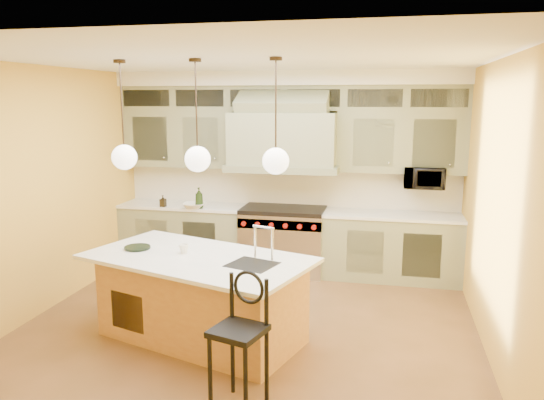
% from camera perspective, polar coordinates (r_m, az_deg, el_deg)
% --- Properties ---
extents(floor, '(5.00, 5.00, 0.00)m').
position_cam_1_polar(floor, '(6.00, -2.95, -13.97)').
color(floor, brown).
rests_on(floor, ground).
extents(ceiling, '(5.00, 5.00, 0.00)m').
position_cam_1_polar(ceiling, '(5.46, -3.26, 14.88)').
color(ceiling, white).
rests_on(ceiling, wall_back).
extents(wall_back, '(5.00, 0.00, 5.00)m').
position_cam_1_polar(wall_back, '(7.95, 1.75, 3.13)').
color(wall_back, gold).
rests_on(wall_back, ground).
extents(wall_front, '(5.00, 0.00, 5.00)m').
position_cam_1_polar(wall_front, '(3.29, -15.02, -8.38)').
color(wall_front, gold).
rests_on(wall_front, ground).
extents(wall_left, '(0.00, 5.00, 5.00)m').
position_cam_1_polar(wall_left, '(6.66, -24.29, 0.68)').
color(wall_left, gold).
rests_on(wall_left, ground).
extents(wall_right, '(0.00, 5.00, 5.00)m').
position_cam_1_polar(wall_right, '(5.45, 23.15, -1.31)').
color(wall_right, gold).
rests_on(wall_right, ground).
extents(back_cabinetry, '(5.00, 0.77, 2.90)m').
position_cam_1_polar(back_cabinetry, '(7.70, 1.38, 2.72)').
color(back_cabinetry, gray).
rests_on(back_cabinetry, floor).
extents(range, '(1.20, 0.74, 0.96)m').
position_cam_1_polar(range, '(7.80, 1.22, -4.25)').
color(range, silver).
rests_on(range, floor).
extents(kitchen_island, '(2.57, 1.87, 1.35)m').
position_cam_1_polar(kitchen_island, '(5.70, -7.59, -10.24)').
color(kitchen_island, '#A76F3B').
rests_on(kitchen_island, floor).
extents(counter_stool, '(0.49, 0.49, 1.13)m').
position_cam_1_polar(counter_stool, '(4.44, -3.43, -14.07)').
color(counter_stool, black).
rests_on(counter_stool, floor).
extents(microwave, '(0.54, 0.37, 0.30)m').
position_cam_1_polar(microwave, '(7.58, 16.03, 2.34)').
color(microwave, black).
rests_on(microwave, back_cabinetry).
extents(oil_bottle_a, '(0.12, 0.12, 0.31)m').
position_cam_1_polar(oil_bottle_a, '(7.78, -7.85, 0.21)').
color(oil_bottle_a, black).
rests_on(oil_bottle_a, back_cabinetry).
extents(oil_bottle_b, '(0.09, 0.09, 0.17)m').
position_cam_1_polar(oil_bottle_b, '(8.01, -11.65, -0.10)').
color(oil_bottle_b, black).
rests_on(oil_bottle_b, back_cabinetry).
extents(fruit_bowl, '(0.36, 0.36, 0.08)m').
position_cam_1_polar(fruit_bowl, '(7.83, -8.40, -0.59)').
color(fruit_bowl, white).
rests_on(fruit_bowl, back_cabinetry).
extents(cup, '(0.11, 0.11, 0.10)m').
position_cam_1_polar(cup, '(5.65, -9.48, -5.19)').
color(cup, white).
rests_on(cup, kitchen_island).
extents(pendant_left, '(0.26, 0.26, 1.11)m').
position_cam_1_polar(pendant_left, '(5.69, -15.61, 4.75)').
color(pendant_left, '#2D2319').
rests_on(pendant_left, ceiling).
extents(pendant_center, '(0.26, 0.26, 1.11)m').
position_cam_1_polar(pendant_center, '(5.36, -8.01, 4.69)').
color(pendant_center, '#2D2319').
rests_on(pendant_center, ceiling).
extents(pendant_right, '(0.26, 0.26, 1.11)m').
position_cam_1_polar(pendant_right, '(5.14, 0.41, 4.53)').
color(pendant_right, '#2D2319').
rests_on(pendant_right, ceiling).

